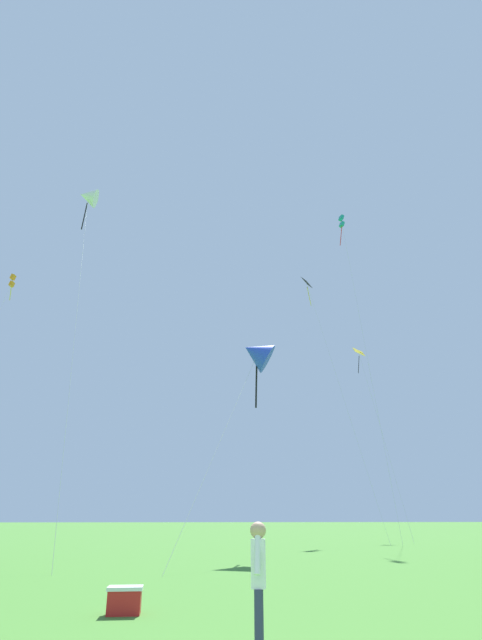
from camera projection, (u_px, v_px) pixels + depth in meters
kite_white_distant at (88, 197)px, 32.89m from camera, size 3.85×12.51×21.75m
kite_teal_box at (342, 226)px, 45.55m from camera, size 0.59×6.44×27.19m
kite_blue_delta at (256, 353)px, 25.57m from camera, size 5.00×8.97×10.31m
kite_black_large at (311, 296)px, 46.25m from camera, size 2.45×10.33×22.56m
kite_orange_box at (11, 285)px, 37.00m from camera, size 0.89×9.80×18.36m
kite_yellow_diamond at (361, 362)px, 45.33m from camera, size 1.40×9.70×16.14m
person_child_small at (258, 574)px, 6.26m from camera, size 0.21×0.49×1.50m
picnic_cooler at (125, 600)px, 8.74m from camera, size 0.60×0.40×0.44m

